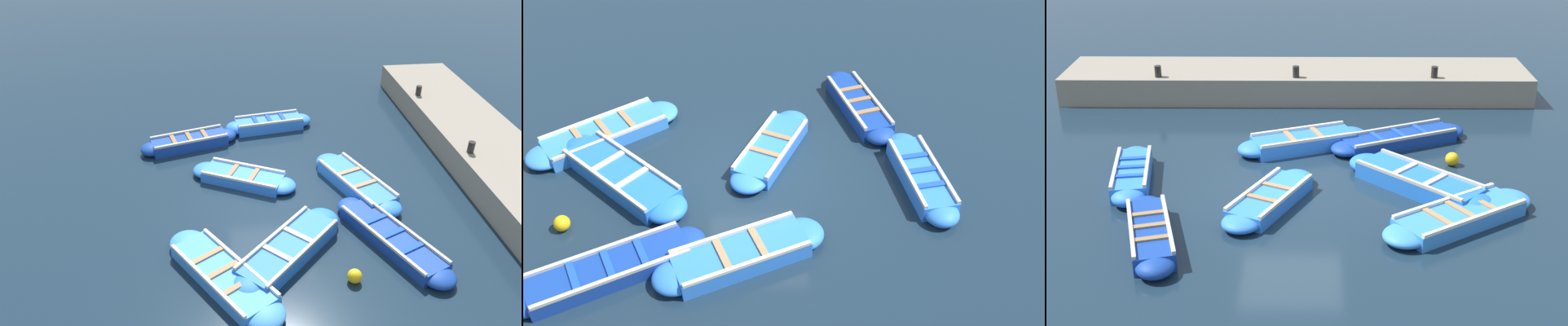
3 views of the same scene
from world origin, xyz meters
TOP-DOWN VIEW (x-y plane):
  - ground_plane at (0.00, 0.00)m, footprint 120.00×120.00m
  - boat_stern_in at (0.79, -0.43)m, footprint 3.31×2.22m
  - boat_outer_right at (-2.49, 0.28)m, footprint 2.13×3.65m
  - boat_bow_out at (1.59, 3.64)m, footprint 2.93×3.79m
  - boat_inner_gap at (-2.72, 2.81)m, footprint 2.35×3.92m
  - boat_end_of_row at (-0.39, -3.77)m, footprint 3.21×1.22m
  - boat_near_quay at (2.42, -2.76)m, footprint 3.35×1.61m
  - boat_far_corner at (-0.03, 2.98)m, footprint 3.45×3.50m
  - quay_wall at (-6.93, 0.00)m, footprint 2.60×14.46m
  - bollard_north at (-5.98, -4.19)m, footprint 0.20×0.20m
  - bollard_mid_north at (-5.98, 0.00)m, footprint 0.20×0.20m
  - buoy_orange_near at (-1.43, 4.00)m, footprint 0.34×0.34m

SIDE VIEW (x-z plane):
  - ground_plane at x=0.00m, z-range 0.00..0.00m
  - boat_stern_in at x=0.79m, z-range -0.03..0.35m
  - boat_bow_out at x=1.59m, z-range -0.03..0.36m
  - boat_inner_gap at x=-2.72m, z-range -0.03..0.37m
  - buoy_orange_near at x=-1.43m, z-range 0.00..0.34m
  - boat_outer_right at x=-2.49m, z-range -0.03..0.41m
  - boat_near_quay at x=2.42m, z-range -0.03..0.41m
  - boat_end_of_row at x=-0.39m, z-range -0.03..0.42m
  - boat_far_corner at x=-0.03m, z-range -0.03..0.42m
  - quay_wall at x=-6.93m, z-range 0.00..0.86m
  - bollard_north at x=-5.98m, z-range 0.86..1.21m
  - bollard_mid_north at x=-5.98m, z-range 0.86..1.21m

